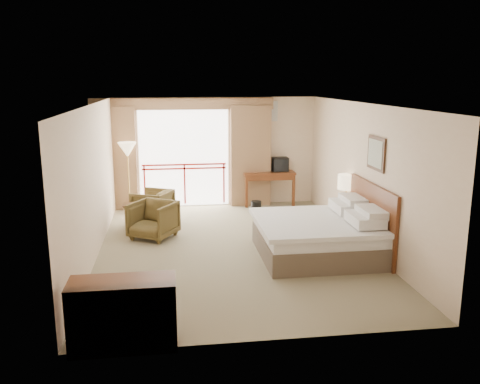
{
  "coord_description": "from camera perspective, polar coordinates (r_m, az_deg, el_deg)",
  "views": [
    {
      "loc": [
        -1.14,
        -9.09,
        3.14
      ],
      "look_at": [
        0.18,
        0.4,
        1.0
      ],
      "focal_mm": 38.0,
      "sensor_mm": 36.0,
      "label": 1
    }
  ],
  "objects": [
    {
      "name": "floor",
      "position": [
        9.68,
        -0.73,
        -6.32
      ],
      "size": [
        7.0,
        7.0,
        0.0
      ],
      "primitive_type": "plane",
      "color": "#847A5A",
      "rests_on": "ground"
    },
    {
      "name": "dresser",
      "position": [
        6.34,
        -12.97,
        -13.19
      ],
      "size": [
        1.25,
        0.53,
        0.84
      ],
      "rotation": [
        0.0,
        0.0,
        -0.04
      ],
      "color": "#572815",
      "rests_on": "floor"
    },
    {
      "name": "wall_left",
      "position": [
        9.36,
        -16.12,
        1.08
      ],
      "size": [
        0.0,
        7.0,
        7.0
      ],
      "primitive_type": "plane",
      "rotation": [
        1.57,
        0.0,
        1.57
      ],
      "color": "beige",
      "rests_on": "ground"
    },
    {
      "name": "cup",
      "position": [
        12.75,
        2.36,
        2.47
      ],
      "size": [
        0.09,
        0.09,
        0.1
      ],
      "primitive_type": "cylinder",
      "rotation": [
        0.0,
        0.0,
        -0.21
      ],
      "color": "white",
      "rests_on": "desk"
    },
    {
      "name": "armchair_far",
      "position": [
        11.65,
        -9.74,
        -3.21
      ],
      "size": [
        1.04,
        1.03,
        0.71
      ],
      "primitive_type": "imported",
      "rotation": [
        0.0,
        0.0,
        -2.03
      ],
      "color": "#493A19",
      "rests_on": "floor"
    },
    {
      "name": "nightstand",
      "position": [
        10.76,
        11.79,
        -3.08
      ],
      "size": [
        0.42,
        0.49,
        0.56
      ],
      "primitive_type": "cube",
      "rotation": [
        0.0,
        0.0,
        0.07
      ],
      "color": "#572815",
      "rests_on": "floor"
    },
    {
      "name": "ceiling",
      "position": [
        9.17,
        -0.77,
        9.85
      ],
      "size": [
        7.0,
        7.0,
        0.0
      ],
      "primitive_type": "plane",
      "rotation": [
        3.14,
        0.0,
        0.0
      ],
      "color": "white",
      "rests_on": "wall_back"
    },
    {
      "name": "side_table",
      "position": [
        10.99,
        -11.74,
        -2.26
      ],
      "size": [
        0.5,
        0.5,
        0.54
      ],
      "rotation": [
        0.0,
        0.0,
        -0.26
      ],
      "color": "black",
      "rests_on": "floor"
    },
    {
      "name": "desk",
      "position": [
        12.93,
        3.14,
        1.54
      ],
      "size": [
        1.3,
        0.63,
        0.85
      ],
      "rotation": [
        0.0,
        0.0,
        0.02
      ],
      "color": "#572815",
      "rests_on": "floor"
    },
    {
      "name": "wall_right",
      "position": [
        9.95,
        13.7,
        1.88
      ],
      "size": [
        0.0,
        7.0,
        7.0
      ],
      "primitive_type": "plane",
      "rotation": [
        1.57,
        0.0,
        -1.57
      ],
      "color": "beige",
      "rests_on": "ground"
    },
    {
      "name": "curtain_right",
      "position": [
        12.73,
        1.17,
        4.07
      ],
      "size": [
        1.0,
        0.26,
        2.5
      ],
      "primitive_type": "cube",
      "color": "brown",
      "rests_on": "wall_back"
    },
    {
      "name": "bed",
      "position": [
        9.31,
        8.95,
        -4.83
      ],
      "size": [
        2.13,
        2.06,
        0.97
      ],
      "color": "brown",
      "rests_on": "floor"
    },
    {
      "name": "hvac_vent",
      "position": [
        12.81,
        3.12,
        9.06
      ],
      "size": [
        0.5,
        0.04,
        0.5
      ],
      "primitive_type": "cube",
      "color": "silver",
      "rests_on": "wall_back"
    },
    {
      "name": "framed_art",
      "position": [
        9.31,
        15.03,
        4.21
      ],
      "size": [
        0.04,
        0.72,
        0.6
      ],
      "color": "black",
      "rests_on": "wall_right"
    },
    {
      "name": "tv",
      "position": [
        12.87,
        4.53,
        3.11
      ],
      "size": [
        0.39,
        0.31,
        0.36
      ],
      "rotation": [
        0.0,
        0.0,
        0.06
      ],
      "color": "black",
      "rests_on": "desk"
    },
    {
      "name": "table_lamp",
      "position": [
        10.63,
        11.89,
        1.05
      ],
      "size": [
        0.37,
        0.37,
        0.65
      ],
      "rotation": [
        0.0,
        0.0,
        0.14
      ],
      "color": "tan",
      "rests_on": "nightstand"
    },
    {
      "name": "balcony_railing",
      "position": [
        12.76,
        -6.25,
        2.03
      ],
      "size": [
        2.09,
        0.03,
        1.02
      ],
      "color": "#A6160E",
      "rests_on": "wall_back"
    },
    {
      "name": "balcony_door",
      "position": [
        12.72,
        -6.3,
        3.76
      ],
      "size": [
        2.4,
        0.0,
        2.4
      ],
      "primitive_type": "plane",
      "rotation": [
        1.57,
        0.0,
        0.0
      ],
      "color": "white",
      "rests_on": "wall_back"
    },
    {
      "name": "wastebasket",
      "position": [
        12.09,
        1.83,
        -1.71
      ],
      "size": [
        0.3,
        0.3,
        0.3
      ],
      "primitive_type": "cylinder",
      "rotation": [
        0.0,
        0.0,
        0.29
      ],
      "color": "black",
      "rests_on": "floor"
    },
    {
      "name": "headboard",
      "position": [
        9.55,
        14.56,
        -2.93
      ],
      "size": [
        0.06,
        2.1,
        1.3
      ],
      "primitive_type": "cube",
      "color": "#572815",
      "rests_on": "wall_right"
    },
    {
      "name": "coffee_maker",
      "position": [
        12.76,
        1.66,
        2.8
      ],
      "size": [
        0.14,
        0.14,
        0.24
      ],
      "primitive_type": "cylinder",
      "rotation": [
        0.0,
        0.0,
        0.31
      ],
      "color": "black",
      "rests_on": "desk"
    },
    {
      "name": "floor_lamp",
      "position": [
        12.18,
        -12.53,
        4.37
      ],
      "size": [
        0.43,
        0.43,
        1.69
      ],
      "rotation": [
        0.0,
        0.0,
        -0.07
      ],
      "color": "tan",
      "rests_on": "floor"
    },
    {
      "name": "wall_front",
      "position": [
        5.98,
        3.46,
        -4.86
      ],
      "size": [
        5.0,
        0.0,
        5.0
      ],
      "primitive_type": "plane",
      "rotation": [
        -1.57,
        0.0,
        0.0
      ],
      "color": "beige",
      "rests_on": "ground"
    },
    {
      "name": "phone",
      "position": [
        10.53,
        11.89,
        -1.62
      ],
      "size": [
        0.23,
        0.2,
        0.09
      ],
      "primitive_type": "cube",
      "rotation": [
        0.0,
        0.0,
        0.31
      ],
      "color": "black",
      "rests_on": "nightstand"
    },
    {
      "name": "curtain_left",
      "position": [
        12.65,
        -13.79,
        3.65
      ],
      "size": [
        1.0,
        0.26,
        2.5
      ],
      "primitive_type": "cube",
      "color": "brown",
      "rests_on": "wall_back"
    },
    {
      "name": "valance",
      "position": [
        12.48,
        -6.43,
        9.82
      ],
      "size": [
        4.4,
        0.22,
        0.28
      ],
      "primitive_type": "cube",
      "color": "brown",
      "rests_on": "wall_back"
    },
    {
      "name": "wall_back",
      "position": [
        12.76,
        -2.72,
        4.53
      ],
      "size": [
        5.0,
        0.0,
        5.0
      ],
      "primitive_type": "plane",
      "rotation": [
        1.57,
        0.0,
        0.0
      ],
      "color": "beige",
      "rests_on": "ground"
    },
    {
      "name": "book",
      "position": [
        10.94,
        -11.78,
        -1.37
      ],
      "size": [
        0.2,
        0.26,
        0.02
      ],
      "primitive_type": "imported",
      "rotation": [
        0.0,
        0.0,
        0.09
      ],
      "color": "white",
      "rests_on": "side_table"
    },
    {
      "name": "armchair_near",
      "position": [
        10.44,
        -9.65,
        -5.08
      ],
      "size": [
        1.11,
        1.12,
        0.75
      ],
      "primitive_type": "imported",
      "rotation": [
        0.0,
        0.0,
        -0.54
      ],
      "color": "#493A19",
      "rests_on": "floor"
    }
  ]
}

